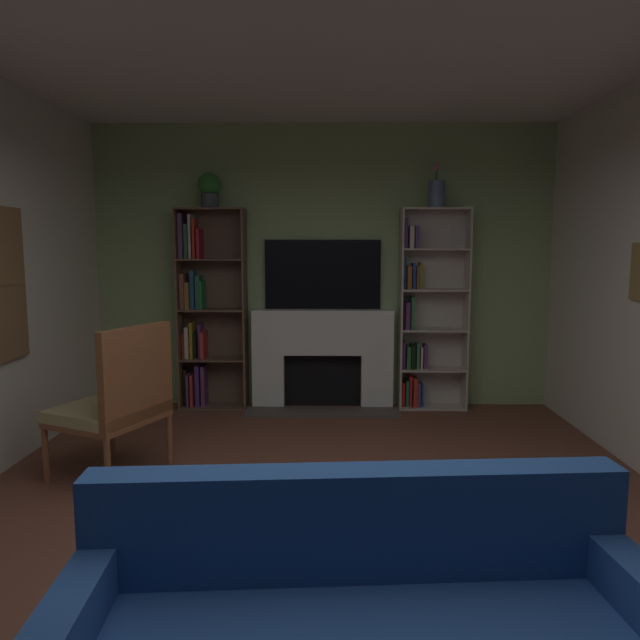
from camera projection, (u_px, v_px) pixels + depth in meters
ground_plane at (316, 578)px, 2.91m from camera, size 7.92×7.92×0.00m
wall_back_accent at (323, 267)px, 6.04m from camera, size 4.81×0.06×2.90m
fireplace at (323, 356)px, 6.00m from camera, size 1.54×0.53×1.02m
tv at (323, 274)px, 5.99m from camera, size 1.19×0.06×0.71m
bookshelf_left at (205, 311)px, 5.98m from camera, size 0.69×0.29×2.04m
bookshelf_right at (425, 315)px, 5.96m from camera, size 0.69×0.27×2.04m
potted_plant at (210, 189)px, 5.78m from camera, size 0.23×0.23×0.35m
vase_with_flowers at (436, 193)px, 5.75m from camera, size 0.15×0.15×0.44m
armchair at (118, 402)px, 4.14m from camera, size 0.84×0.86×1.11m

